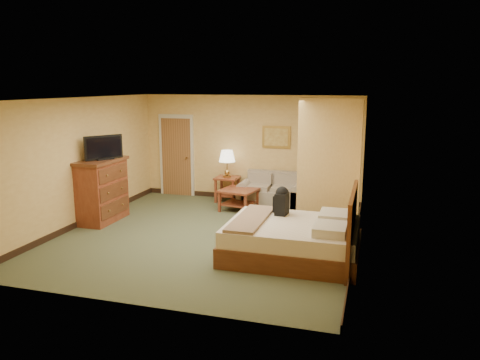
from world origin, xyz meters
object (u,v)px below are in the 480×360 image
at_px(coffee_table, 239,195).
at_px(bed, 296,239).
at_px(loveseat, 272,195).
at_px(dresser, 102,190).

bearing_deg(coffee_table, bed, -55.91).
bearing_deg(coffee_table, loveseat, 45.53).
height_order(coffee_table, dresser, dresser).
bearing_deg(loveseat, bed, -70.77).
bearing_deg(dresser, loveseat, 35.98).
distance_m(loveseat, dresser, 3.92).
bearing_deg(dresser, coffee_table, 33.13).
bearing_deg(loveseat, coffee_table, -134.47).
bearing_deg(loveseat, dresser, -144.02).
relative_size(coffee_table, bed, 0.41).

